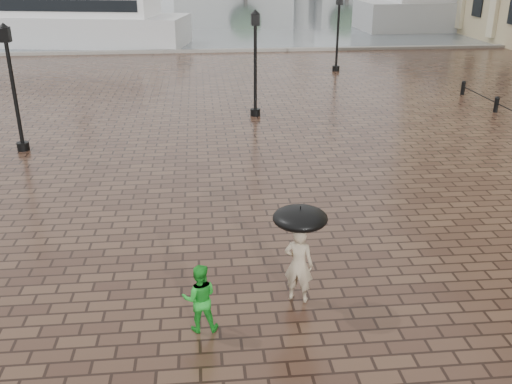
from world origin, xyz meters
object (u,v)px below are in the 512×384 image
street_lamps (155,52)px  adult_pedestrian (299,264)px  child_pedestrian (200,298)px  ferry_near (38,14)px

street_lamps → adult_pedestrian: 18.70m
adult_pedestrian → child_pedestrian: size_ratio=1.20×
child_pedestrian → ferry_near: (-12.28, 38.89, 1.60)m
street_lamps → ferry_near: 22.39m
street_lamps → child_pedestrian: (1.91, -19.05, -1.63)m
street_lamps → ferry_near: ferry_near is taller
child_pedestrian → ferry_near: size_ratio=0.06×
child_pedestrian → adult_pedestrian: bearing=-157.3°
ferry_near → child_pedestrian: bearing=-60.8°
street_lamps → adult_pedestrian: (3.94, -18.22, -1.49)m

